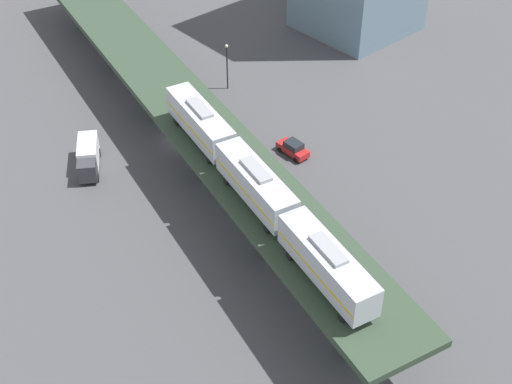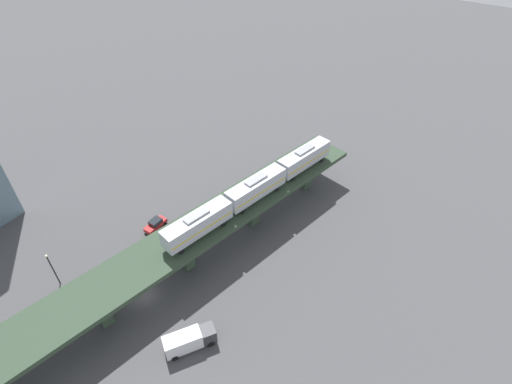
% 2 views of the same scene
% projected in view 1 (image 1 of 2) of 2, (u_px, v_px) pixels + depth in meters
% --- Properties ---
extents(ground_plane, '(400.00, 400.00, 0.00)m').
position_uv_depth(ground_plane, '(179.00, 141.00, 91.96)').
color(ground_plane, '#424244').
extents(elevated_viaduct, '(27.91, 91.66, 7.06)m').
position_uv_depth(elevated_viaduct, '(176.00, 102.00, 88.00)').
color(elevated_viaduct, '#2C3D2C').
rests_on(elevated_viaduct, ground).
extents(subway_train, '(10.70, 36.94, 4.45)m').
position_uv_depth(subway_train, '(256.00, 184.00, 69.73)').
color(subway_train, '#ADB2BA').
rests_on(subway_train, elevated_viaduct).
extents(street_car_red, '(1.98, 4.41, 1.89)m').
position_uv_depth(street_car_red, '(293.00, 148.00, 89.13)').
color(street_car_red, '#AD1E1E').
rests_on(street_car_red, ground).
extents(street_car_blue, '(3.53, 4.75, 1.89)m').
position_uv_depth(street_car_blue, '(122.00, 31.00, 113.88)').
color(street_car_blue, '#233D93').
rests_on(street_car_blue, ground).
extents(delivery_truck, '(5.84, 7.25, 3.20)m').
position_uv_depth(delivery_truck, '(88.00, 156.00, 86.41)').
color(delivery_truck, '#333338').
rests_on(delivery_truck, ground).
extents(street_lamp, '(0.44, 0.44, 6.94)m').
position_uv_depth(street_lamp, '(227.00, 63.00, 99.51)').
color(street_lamp, black).
rests_on(street_lamp, ground).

